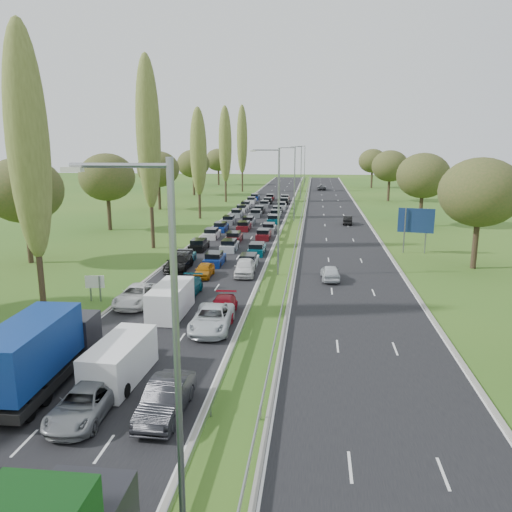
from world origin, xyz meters
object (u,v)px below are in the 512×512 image
(near_car_3, at_px, (179,262))
(blue_lorry, at_px, (41,351))
(white_van_rear, at_px, (172,299))
(direction_sign, at_px, (416,223))
(near_car_2, at_px, (137,295))
(white_van_front, at_px, (122,359))
(info_sign, at_px, (95,285))

(near_car_3, distance_m, blue_lorry, 25.00)
(white_van_rear, distance_m, direction_sign, 32.54)
(near_car_2, relative_size, near_car_3, 1.01)
(near_car_3, xyz_separation_m, white_van_front, (3.38, -23.54, 0.34))
(blue_lorry, xyz_separation_m, info_sign, (-3.57, 14.23, -0.61))
(near_car_3, xyz_separation_m, blue_lorry, (-0.32, -24.97, 1.19))
(info_sign, bearing_deg, blue_lorry, -75.93)
(blue_lorry, distance_m, direction_sign, 43.93)
(near_car_2, relative_size, direction_sign, 1.03)
(near_car_2, bearing_deg, near_car_3, 89.42)
(white_van_front, height_order, direction_sign, direction_sign)
(blue_lorry, height_order, white_van_rear, blue_lorry)
(near_car_2, bearing_deg, white_van_front, -72.43)
(near_car_2, height_order, info_sign, info_sign)
(direction_sign, bearing_deg, near_car_2, -138.71)
(near_car_2, xyz_separation_m, near_car_3, (0.30, 11.19, 0.03))
(blue_lorry, bearing_deg, near_car_2, 87.51)
(white_van_rear, distance_m, info_sign, 7.33)
(blue_lorry, bearing_deg, info_sign, 101.68)
(white_van_front, bearing_deg, blue_lorry, -156.36)
(near_car_2, xyz_separation_m, info_sign, (-3.59, 0.45, 0.60))
(direction_sign, bearing_deg, blue_lorry, -125.09)
(white_van_rear, relative_size, info_sign, 2.67)
(near_car_3, height_order, blue_lorry, blue_lorry)
(white_van_rear, height_order, info_sign, white_van_rear)
(near_car_2, distance_m, white_van_front, 12.89)
(white_van_front, bearing_deg, info_sign, 122.14)
(info_sign, relative_size, direction_sign, 0.40)
(near_car_3, relative_size, white_van_front, 0.97)
(near_car_2, height_order, white_van_front, white_van_front)
(white_van_rear, bearing_deg, blue_lorry, -105.78)
(info_sign, bearing_deg, white_van_front, -60.39)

